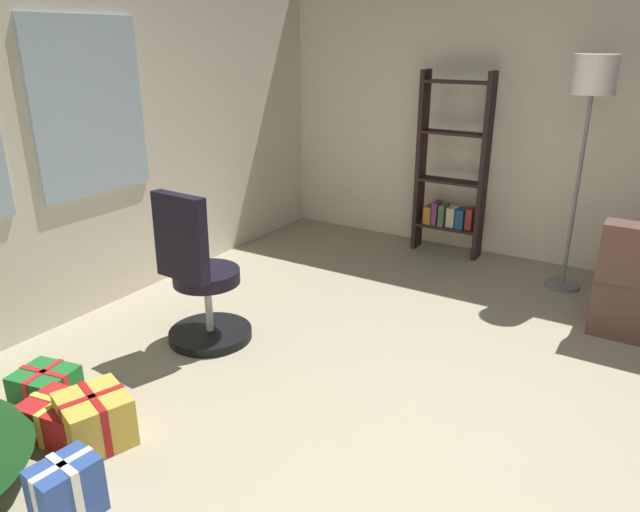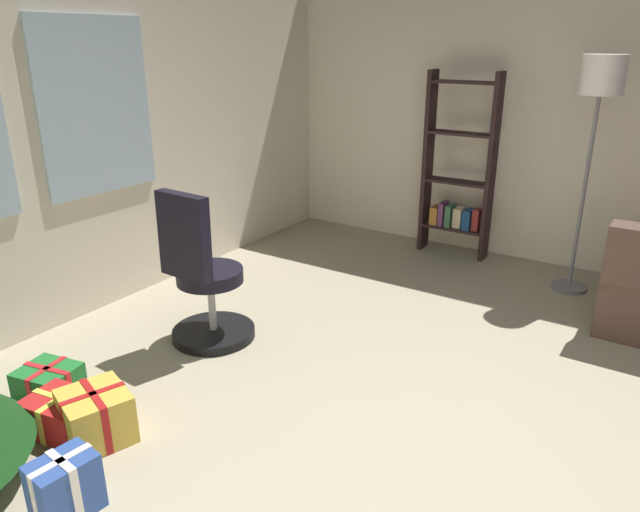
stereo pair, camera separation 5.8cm
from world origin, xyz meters
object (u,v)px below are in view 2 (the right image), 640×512
gift_box_gold (96,416)px  floor_lamp (599,97)px  gift_box_green (49,381)px  gift_box_red (62,414)px  gift_box_blue (65,487)px  bookshelf (458,178)px  office_chair (204,285)px

gift_box_gold → floor_lamp: (3.33, -1.62, 1.39)m
gift_box_green → floor_lamp: size_ratio=0.19×
gift_box_red → gift_box_blue: (-0.34, -0.52, 0.04)m
gift_box_red → gift_box_gold: (0.05, -0.21, 0.04)m
gift_box_red → bookshelf: bearing=-10.9°
gift_box_red → gift_box_gold: size_ratio=0.93×
bookshelf → floor_lamp: size_ratio=0.92×
office_chair → floor_lamp: bearing=-39.6°
gift_box_green → bookshelf: 3.74m
gift_box_gold → office_chair: (1.07, 0.25, 0.27)m
gift_box_red → gift_box_blue: size_ratio=1.36×
gift_box_blue → floor_lamp: bearing=-19.3°
floor_lamp → gift_box_green: bearing=145.9°
gift_box_red → bookshelf: 3.80m
gift_box_blue → bookshelf: bookshelf is taller
office_chair → gift_box_green: bearing=162.2°
gift_box_gold → office_chair: size_ratio=0.39×
gift_box_blue → gift_box_gold: bearing=38.6°
gift_box_green → office_chair: 1.07m
gift_box_gold → gift_box_green: bearing=79.7°
gift_box_red → gift_box_green: 0.39m
gift_box_green → floor_lamp: 4.15m
gift_box_red → gift_box_green: size_ratio=1.08×
gift_box_red → gift_box_gold: gift_box_gold is taller
gift_box_blue → office_chair: bearing=21.2°
gift_box_blue → bookshelf: 4.07m
bookshelf → floor_lamp: bearing=-104.8°
gift_box_red → floor_lamp: bearing=-28.3°
floor_lamp → gift_box_gold: bearing=154.1°
gift_box_green → office_chair: size_ratio=0.34×
gift_box_gold → office_chair: office_chair is taller
bookshelf → gift_box_gold: bearing=172.2°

